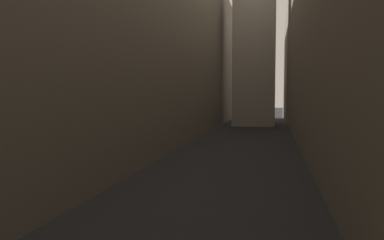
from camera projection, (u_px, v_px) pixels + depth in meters
The scene contains 3 objects.
ground_plane at pixel (241, 146), 38.76m from camera, with size 264.00×264.00×0.00m, color #232326.
building_block_left at pixel (122, 34), 42.70m from camera, with size 15.72×108.00×23.63m, color #756B5B.
building_block_right at pixel (378, 31), 37.39m from camera, with size 14.95×108.00×22.49m, color #756B5B.
Camera 1 is at (3.04, 9.28, 4.93)m, focal length 36.24 mm.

